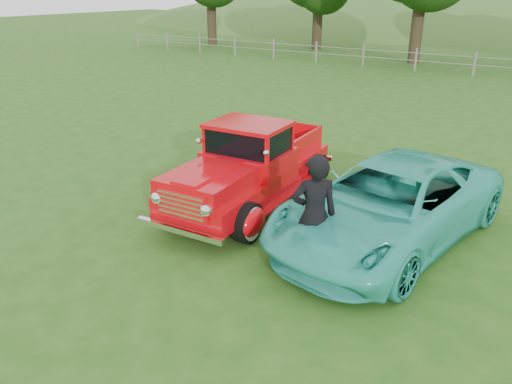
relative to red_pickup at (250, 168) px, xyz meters
The scene contains 6 objects.
ground 2.42m from the red_pickup, 76.32° to the right, with size 140.00×140.00×0.00m, color #245316.
distant_hills 57.60m from the red_pickup, 93.54° to the left, with size 116.00×60.00×18.00m.
fence_line 19.78m from the red_pickup, 88.43° to the left, with size 48.00×0.12×1.20m.
red_pickup is the anchor object (origin of this frame).
teal_sedan 3.00m from the red_pickup, ahead, with size 2.40×5.21×1.45m, color #2EB8A1.
man 2.91m from the red_pickup, 36.22° to the right, with size 0.72×0.47×1.98m, color black.
Camera 1 is at (4.89, -5.86, 4.30)m, focal length 35.00 mm.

